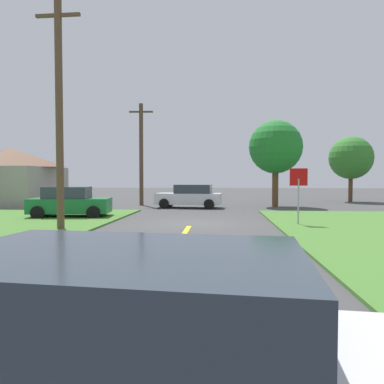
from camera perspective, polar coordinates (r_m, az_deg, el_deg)
name	(u,v)px	position (r m, az deg, el deg)	size (l,w,h in m)	color
ground_plane	(191,223)	(16.57, -0.15, -4.99)	(120.00, 120.00, 0.00)	#414141
lane_stripe_center	(163,265)	(8.74, -4.54, -11.50)	(0.20, 14.00, 0.01)	yellow
stop_sign	(299,185)	(16.23, 16.49, 0.99)	(0.75, 0.09, 2.50)	#9EA0A8
car_approaching_junction	(190,196)	(25.09, -0.35, -0.69)	(4.64, 2.30, 1.62)	silver
parked_car_near_building	(70,202)	(19.91, -18.78, -1.57)	(4.23, 2.34, 1.62)	#196B33
car_behind_on_main_road	(163,381)	(2.56, -4.61, -27.67)	(4.25, 2.20, 1.62)	silver
utility_pole_near	(59,111)	(15.47, -20.26, 11.89)	(1.80, 0.29, 9.17)	brown
utility_pole_mid	(141,153)	(27.80, -8.03, 6.10)	(1.80, 0.30, 7.71)	#503B2B
oak_tree_left	(351,158)	(34.33, 23.85, 4.94)	(3.70, 3.70, 5.69)	brown
pine_tree_center	(276,147)	(26.99, 13.08, 6.90)	(3.84, 3.84, 6.26)	brown
barn	(10,177)	(30.38, -26.81, 2.16)	(6.64, 6.14, 4.35)	gray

